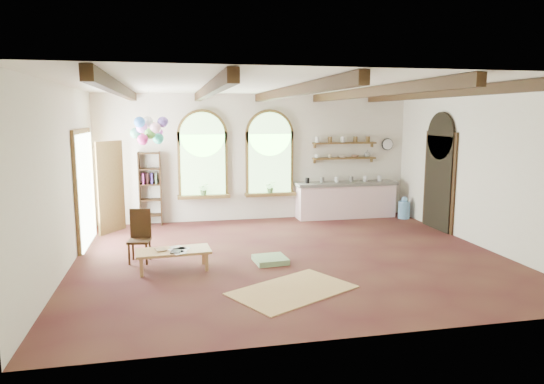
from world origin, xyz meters
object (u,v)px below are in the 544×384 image
object	(u,v)px
kitchen_counter	(346,199)
side_chair	(140,247)
coffee_table	(173,252)
balloon_cluster	(150,131)

from	to	relation	value
kitchen_counter	side_chair	world-z (taller)	side_chair
coffee_table	kitchen_counter	bearing A→B (deg)	38.63
side_chair	balloon_cluster	world-z (taller)	balloon_cluster
kitchen_counter	coffee_table	bearing A→B (deg)	-141.37
kitchen_counter	side_chair	bearing A→B (deg)	-149.70
coffee_table	balloon_cluster	bearing A→B (deg)	99.43
coffee_table	side_chair	size ratio (longest dim) A/B	1.35
coffee_table	side_chair	distance (m)	0.86
coffee_table	side_chair	world-z (taller)	side_chair
side_chair	coffee_table	bearing A→B (deg)	-45.59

